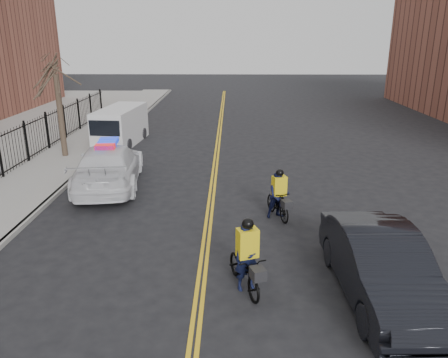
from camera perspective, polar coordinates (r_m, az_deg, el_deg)
ground at (r=12.59m, az=-2.55°, el=-9.70°), size 120.00×120.00×0.00m
center_line_left at (r=20.00m, az=-1.46°, el=1.12°), size 0.10×60.00×0.01m
center_line_right at (r=20.00m, az=-1.00°, el=1.12°), size 0.10×60.00×0.01m
sidewalk at (r=21.59m, az=-21.54°, el=1.31°), size 3.00×60.00×0.15m
curb at (r=21.07m, az=-17.77°, el=1.32°), size 0.20×60.00×0.15m
iron_fence at (r=21.98m, az=-25.44°, el=3.60°), size 0.12×28.00×2.00m
street_tree at (r=22.80m, az=-20.94°, el=11.14°), size 3.20×3.20×4.80m
police_cruiser at (r=18.30m, az=-14.78°, el=1.69°), size 3.14×6.20×1.88m
dark_sedan at (r=10.90m, az=19.83°, el=-10.66°), size 1.91×5.06×1.65m
cargo_van at (r=25.43m, az=-13.42°, el=6.66°), size 2.24×5.04×2.05m
cyclist_near at (r=10.71m, az=3.04°, el=-11.13°), size 1.26×2.00×1.86m
cyclist_far at (r=14.77m, az=7.16°, el=-2.58°), size 1.00×1.77×1.72m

